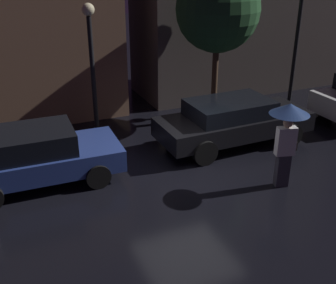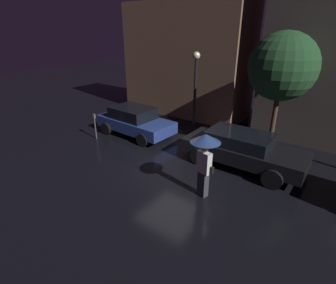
{
  "view_description": "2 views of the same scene",
  "coord_description": "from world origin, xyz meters",
  "px_view_note": "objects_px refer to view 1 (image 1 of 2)",
  "views": [
    {
      "loc": [
        -4.21,
        -8.32,
        5.35
      ],
      "look_at": [
        -0.58,
        -0.06,
        1.22
      ],
      "focal_mm": 45.0,
      "sensor_mm": 36.0,
      "label": 1
    },
    {
      "loc": [
        5.43,
        -7.53,
        5.02
      ],
      "look_at": [
        -0.2,
        -0.06,
        0.95
      ],
      "focal_mm": 28.0,
      "sensor_mm": 36.0,
      "label": 2
    }
  ],
  "objects_px": {
    "parked_car_blue": "(36,155)",
    "street_lamp_far": "(299,24)",
    "pedestrian_with_umbrella": "(288,126)",
    "street_lamp_near": "(91,53)",
    "parked_car_black": "(233,121)"
  },
  "relations": [
    {
      "from": "parked_car_black",
      "to": "street_lamp_near",
      "type": "height_order",
      "value": "street_lamp_near"
    },
    {
      "from": "pedestrian_with_umbrella",
      "to": "street_lamp_far",
      "type": "bearing_deg",
      "value": 64.58
    },
    {
      "from": "parked_car_black",
      "to": "pedestrian_with_umbrella",
      "type": "relative_size",
      "value": 2.16
    },
    {
      "from": "parked_car_blue",
      "to": "pedestrian_with_umbrella",
      "type": "xyz_separation_m",
      "value": [
        5.46,
        -2.61,
        0.86
      ]
    },
    {
      "from": "parked_car_black",
      "to": "street_lamp_far",
      "type": "distance_m",
      "value": 4.84
    },
    {
      "from": "pedestrian_with_umbrella",
      "to": "street_lamp_near",
      "type": "relative_size",
      "value": 0.54
    },
    {
      "from": "parked_car_blue",
      "to": "street_lamp_near",
      "type": "height_order",
      "value": "street_lamp_near"
    },
    {
      "from": "parked_car_blue",
      "to": "parked_car_black",
      "type": "relative_size",
      "value": 0.87
    },
    {
      "from": "street_lamp_near",
      "to": "street_lamp_far",
      "type": "distance_m",
      "value": 7.32
    },
    {
      "from": "parked_car_blue",
      "to": "street_lamp_far",
      "type": "distance_m",
      "value": 9.9
    },
    {
      "from": "street_lamp_near",
      "to": "street_lamp_far",
      "type": "height_order",
      "value": "street_lamp_far"
    },
    {
      "from": "parked_car_blue",
      "to": "street_lamp_far",
      "type": "xyz_separation_m",
      "value": [
        9.41,
        2.07,
        2.28
      ]
    },
    {
      "from": "street_lamp_far",
      "to": "street_lamp_near",
      "type": "bearing_deg",
      "value": 178.56
    },
    {
      "from": "pedestrian_with_umbrella",
      "to": "street_lamp_far",
      "type": "relative_size",
      "value": 0.48
    },
    {
      "from": "parked_car_black",
      "to": "pedestrian_with_umbrella",
      "type": "bearing_deg",
      "value": -94.94
    }
  ]
}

